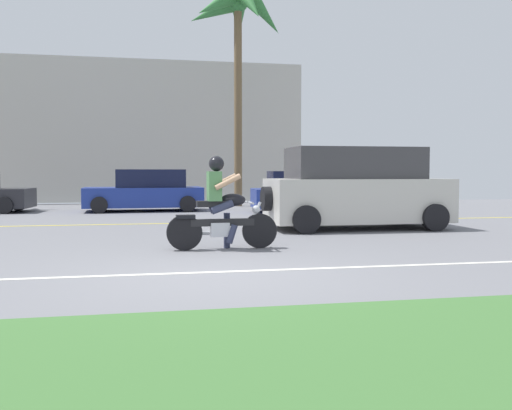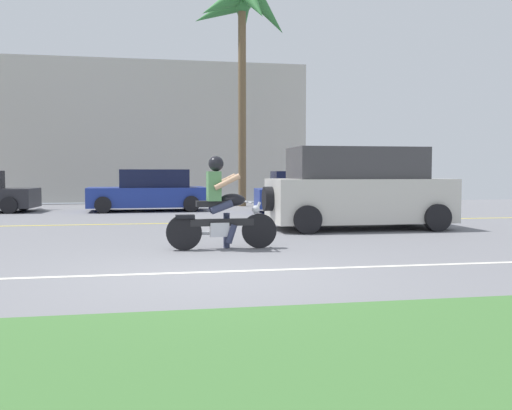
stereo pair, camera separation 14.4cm
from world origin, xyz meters
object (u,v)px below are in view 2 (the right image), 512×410
Objects in this scene: motorcyclist at (221,210)px; parked_car_2 at (310,193)px; suv_nearby at (358,190)px; parked_car_1 at (149,191)px; palm_tree_0 at (241,17)px.

parked_car_2 is (4.14, 8.75, -0.04)m from motorcyclist.
parked_car_2 is (0.42, 5.71, -0.29)m from suv_nearby.
parked_car_1 is at bearing 96.96° from motorcyclist.
motorcyclist is 9.68m from parked_car_2.
suv_nearby reaches higher than parked_car_1.
suv_nearby reaches higher than parked_car_2.
suv_nearby is (3.72, 3.04, 0.25)m from motorcyclist.
palm_tree_0 is (2.38, 12.58, 6.80)m from motorcyclist.
suv_nearby is 5.73m from parked_car_2.
parked_car_2 is at bearing 85.77° from suv_nearby.
parked_car_2 is at bearing -65.26° from palm_tree_0.
palm_tree_0 is at bearing 114.74° from parked_car_2.
motorcyclist is 0.22× the size of palm_tree_0.
suv_nearby is at bearing -81.98° from palm_tree_0.
parked_car_1 is 1.06× the size of parked_car_2.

